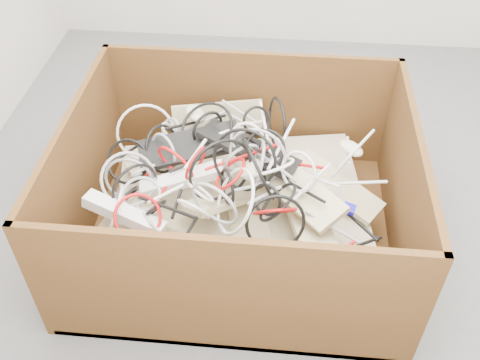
# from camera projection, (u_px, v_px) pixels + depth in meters

# --- Properties ---
(ground) EXTENTS (3.00, 3.00, 0.00)m
(ground) POSITION_uv_depth(u_px,v_px,m) (287.00, 203.00, 2.46)
(ground) COLOR #555457
(ground) RESTS_ON ground
(cardboard_box) EXTENTS (1.28, 1.07, 0.59)m
(cardboard_box) POSITION_uv_depth(u_px,v_px,m) (235.00, 212.00, 2.22)
(cardboard_box) COLOR #412410
(cardboard_box) RESTS_ON ground
(keyboard_pile) EXTENTS (1.10, 0.92, 0.31)m
(keyboard_pile) POSITION_uv_depth(u_px,v_px,m) (242.00, 181.00, 2.14)
(keyboard_pile) COLOR tan
(keyboard_pile) RESTS_ON cardboard_box
(mice_scatter) EXTENTS (0.89, 0.71, 0.18)m
(mice_scatter) POSITION_uv_depth(u_px,v_px,m) (230.00, 162.00, 2.10)
(mice_scatter) COLOR beige
(mice_scatter) RESTS_ON keyboard_pile
(power_strip_left) EXTENTS (0.33, 0.13, 0.13)m
(power_strip_left) POSITION_uv_depth(u_px,v_px,m) (182.00, 179.00, 2.05)
(power_strip_left) COLOR silver
(power_strip_left) RESTS_ON keyboard_pile
(power_strip_right) EXTENTS (0.31, 0.15, 0.10)m
(power_strip_right) POSITION_uv_depth(u_px,v_px,m) (124.00, 214.00, 1.93)
(power_strip_right) COLOR silver
(power_strip_right) RESTS_ON keyboard_pile
(vga_plug) EXTENTS (0.06, 0.05, 0.03)m
(vga_plug) POSITION_uv_depth(u_px,v_px,m) (349.00, 209.00, 1.96)
(vga_plug) COLOR #100BAF
(vga_plug) RESTS_ON keyboard_pile
(cable_tangle) EXTENTS (1.15, 0.87, 0.48)m
(cable_tangle) POSITION_uv_depth(u_px,v_px,m) (212.00, 168.00, 2.02)
(cable_tangle) COLOR black
(cable_tangle) RESTS_ON keyboard_pile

